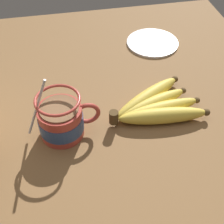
{
  "coord_description": "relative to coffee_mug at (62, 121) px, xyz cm",
  "views": [
    {
      "loc": [
        -1.11,
        -44.41,
        54.25
      ],
      "look_at": [
        7.59,
        -0.08,
        8.21
      ],
      "focal_mm": 50.0,
      "sensor_mm": 36.0,
      "label": 1
    }
  ],
  "objects": [
    {
      "name": "coffee_mug",
      "position": [
        0.0,
        0.0,
        0.0
      ],
      "size": [
        15.2,
        9.23,
        14.9
      ],
      "color": "#B23D33",
      "rests_on": "table"
    },
    {
      "name": "table",
      "position": [
        2.89,
        0.24,
        -5.9
      ],
      "size": [
        104.08,
        104.08,
        3.86
      ],
      "color": "brown",
      "rests_on": "ground"
    },
    {
      "name": "banana_bunch",
      "position": [
        20.8,
        2.55,
        -2.27
      ],
      "size": [
        22.18,
        15.44,
        4.09
      ],
      "color": "#4C381E",
      "rests_on": "table"
    },
    {
      "name": "small_plate",
      "position": [
        28.09,
        29.33,
        -3.67
      ],
      "size": [
        14.79,
        14.79,
        0.6
      ],
      "color": "white",
      "rests_on": "table"
    }
  ]
}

